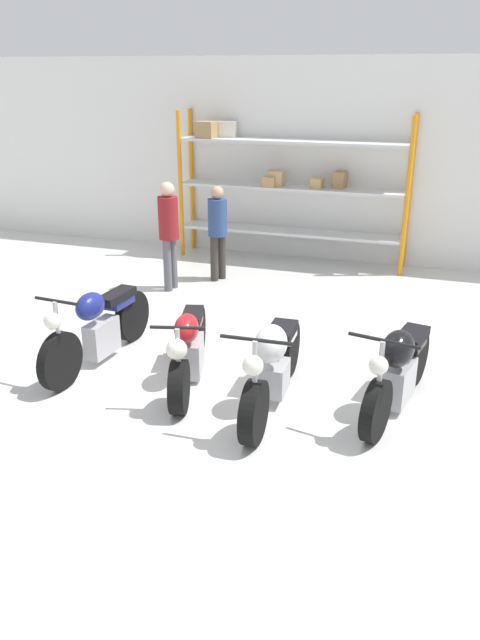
{
  "coord_description": "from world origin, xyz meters",
  "views": [
    {
      "loc": [
        2.07,
        -5.86,
        3.34
      ],
      "look_at": [
        0.0,
        0.4,
        0.7
      ],
      "focal_mm": 35.0,
      "sensor_mm": 36.0,
      "label": 1
    }
  ],
  "objects_px": {
    "motorcycle_blue": "(99,326)",
    "motorcycle_black": "(399,370)",
    "shelving_rack": "(285,182)",
    "motorcycle_white": "(273,365)",
    "person_browsing": "(218,226)",
    "motorcycle_red": "(188,347)",
    "person_near_rack": "(169,227)"
  },
  "relations": [
    {
      "from": "shelving_rack",
      "to": "person_browsing",
      "type": "distance_m",
      "value": 1.77
    },
    {
      "from": "person_browsing",
      "to": "motorcycle_red",
      "type": "bearing_deg",
      "value": 131.62
    },
    {
      "from": "person_browsing",
      "to": "person_near_rack",
      "type": "height_order",
      "value": "person_near_rack"
    },
    {
      "from": "person_browsing",
      "to": "person_near_rack",
      "type": "bearing_deg",
      "value": 78.82
    },
    {
      "from": "shelving_rack",
      "to": "motorcycle_blue",
      "type": "bearing_deg",
      "value": -101.33
    },
    {
      "from": "shelving_rack",
      "to": "person_browsing",
      "type": "xyz_separation_m",
      "value": [
        -0.76,
        -1.5,
        -0.54
      ]
    },
    {
      "from": "motorcycle_white",
      "to": "person_near_rack",
      "type": "distance_m",
      "value": 4.13
    },
    {
      "from": "shelving_rack",
      "to": "person_browsing",
      "type": "bearing_deg",
      "value": -116.89
    },
    {
      "from": "motorcycle_red",
      "to": "person_near_rack",
      "type": "bearing_deg",
      "value": -167.21
    },
    {
      "from": "shelving_rack",
      "to": "motorcycle_white",
      "type": "bearing_deg",
      "value": -76.67
    },
    {
      "from": "motorcycle_black",
      "to": "person_near_rack",
      "type": "bearing_deg",
      "value": -114.25
    },
    {
      "from": "person_browsing",
      "to": "motorcycle_white",
      "type": "bearing_deg",
      "value": 144.4
    },
    {
      "from": "motorcycle_black",
      "to": "person_browsing",
      "type": "xyz_separation_m",
      "value": [
        -3.31,
        3.56,
        0.48
      ]
    },
    {
      "from": "motorcycle_red",
      "to": "person_browsing",
      "type": "bearing_deg",
      "value": 179.89
    },
    {
      "from": "motorcycle_blue",
      "to": "person_browsing",
      "type": "height_order",
      "value": "person_browsing"
    },
    {
      "from": "motorcycle_black",
      "to": "person_near_rack",
      "type": "distance_m",
      "value": 4.83
    },
    {
      "from": "shelving_rack",
      "to": "motorcycle_blue",
      "type": "distance_m",
      "value": 5.23
    },
    {
      "from": "shelving_rack",
      "to": "motorcycle_black",
      "type": "relative_size",
      "value": 2.11
    },
    {
      "from": "motorcycle_blue",
      "to": "person_near_rack",
      "type": "xyz_separation_m",
      "value": [
        -0.32,
        2.81,
        0.56
      ]
    },
    {
      "from": "motorcycle_blue",
      "to": "motorcycle_black",
      "type": "xyz_separation_m",
      "value": [
        3.55,
        -0.04,
        -0.01
      ]
    },
    {
      "from": "shelving_rack",
      "to": "motorcycle_blue",
      "type": "xyz_separation_m",
      "value": [
        -1.01,
        -5.03,
        -1.0
      ]
    },
    {
      "from": "motorcycle_blue",
      "to": "motorcycle_red",
      "type": "distance_m",
      "value": 1.21
    },
    {
      "from": "motorcycle_blue",
      "to": "motorcycle_black",
      "type": "relative_size",
      "value": 1.09
    },
    {
      "from": "motorcycle_white",
      "to": "person_near_rack",
      "type": "xyz_separation_m",
      "value": [
        -2.6,
        3.16,
        0.56
      ]
    },
    {
      "from": "shelving_rack",
      "to": "motorcycle_red",
      "type": "xyz_separation_m",
      "value": [
        0.2,
        -5.11,
        -1.08
      ]
    },
    {
      "from": "motorcycle_white",
      "to": "person_browsing",
      "type": "xyz_separation_m",
      "value": [
        -2.04,
        3.89,
        0.46
      ]
    },
    {
      "from": "motorcycle_blue",
      "to": "motorcycle_white",
      "type": "bearing_deg",
      "value": 85.63
    },
    {
      "from": "motorcycle_black",
      "to": "motorcycle_blue",
      "type": "bearing_deg",
      "value": -78.53
    },
    {
      "from": "person_browsing",
      "to": "motorcycle_black",
      "type": "bearing_deg",
      "value": 159.58
    },
    {
      "from": "shelving_rack",
      "to": "motorcycle_red",
      "type": "relative_size",
      "value": 2.01
    },
    {
      "from": "motorcycle_red",
      "to": "motorcycle_white",
      "type": "xyz_separation_m",
      "value": [
        1.08,
        -0.28,
        0.07
      ]
    },
    {
      "from": "motorcycle_black",
      "to": "person_browsing",
      "type": "distance_m",
      "value": 4.88
    }
  ]
}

